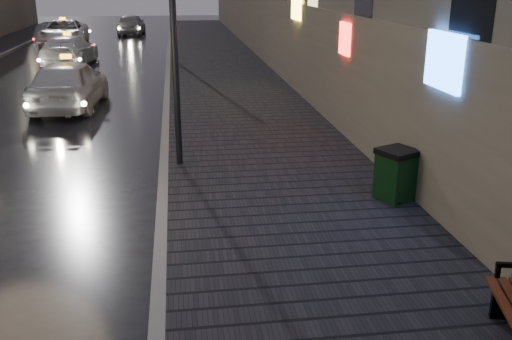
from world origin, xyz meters
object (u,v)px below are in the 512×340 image
(trash_bin, at_px, (396,174))
(car_far, at_px, (131,24))
(taxi_near, at_px, (69,84))
(taxi_far, at_px, (64,33))
(taxi_mid, at_px, (69,51))
(lamp_near, at_px, (173,7))

(trash_bin, height_order, car_far, car_far)
(taxi_near, height_order, taxi_far, taxi_near)
(taxi_near, relative_size, car_far, 1.07)
(taxi_mid, bearing_deg, car_far, -92.93)
(lamp_near, xyz_separation_m, taxi_far, (-6.78, 25.34, -2.70))
(taxi_mid, bearing_deg, taxi_far, -74.81)
(taxi_mid, distance_m, taxi_far, 8.96)
(taxi_far, bearing_deg, taxi_near, -83.10)
(trash_bin, height_order, taxi_near, taxi_near)
(taxi_far, height_order, car_far, taxi_far)
(taxi_mid, height_order, taxi_far, taxi_far)
(trash_bin, distance_m, taxi_far, 30.02)
(trash_bin, xyz_separation_m, taxi_mid, (-8.99, 19.25, 0.08))
(taxi_near, xyz_separation_m, car_far, (0.31, 25.34, -0.05))
(taxi_mid, relative_size, car_far, 1.13)
(taxi_far, distance_m, car_far, 7.76)
(taxi_near, bearing_deg, trash_bin, 131.85)
(lamp_near, distance_m, taxi_mid, 17.53)
(taxi_near, relative_size, taxi_mid, 0.94)
(trash_bin, relative_size, car_far, 0.22)
(lamp_near, height_order, car_far, lamp_near)
(lamp_near, height_order, taxi_far, lamp_near)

